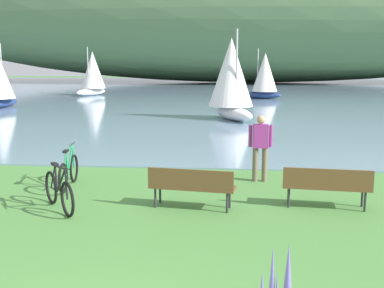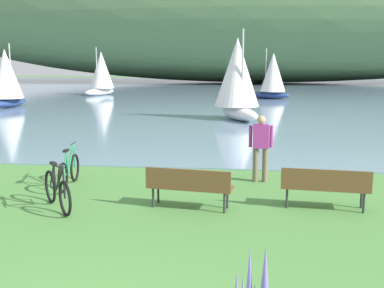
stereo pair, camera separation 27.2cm
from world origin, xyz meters
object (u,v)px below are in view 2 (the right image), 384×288
(bicycle_leaning_near_bench, at_px, (57,191))
(sailboat_far_off, at_px, (237,78))
(bicycle_beside_path, at_px, (69,171))
(park_bench_near_camera, at_px, (189,185))
(park_bench_further_along, at_px, (325,185))
(sailboat_nearest_to_shore, at_px, (6,78))
(person_at_shoreline, at_px, (261,144))
(sailboat_toward_hillside, at_px, (272,75))
(sailboat_mid_bay, at_px, (101,73))

(bicycle_leaning_near_bench, bearing_deg, sailboat_far_off, 77.52)
(bicycle_beside_path, xyz_separation_m, sailboat_far_off, (3.89, 13.95, 1.84))
(park_bench_near_camera, xyz_separation_m, bicycle_leaning_near_bench, (-2.72, -0.32, -0.12))
(park_bench_further_along, distance_m, sailboat_nearest_to_shore, 26.52)
(person_at_shoreline, xyz_separation_m, sailboat_nearest_to_shore, (-16.20, 17.77, 1.06))
(person_at_shoreline, xyz_separation_m, sailboat_far_off, (-0.79, 12.95, 1.26))
(person_at_shoreline, height_order, sailboat_far_off, sailboat_far_off)
(person_at_shoreline, bearing_deg, sailboat_toward_hillside, 86.05)
(park_bench_near_camera, height_order, bicycle_leaning_near_bench, bicycle_leaning_near_bench)
(park_bench_further_along, bearing_deg, sailboat_mid_bay, 114.67)
(sailboat_mid_bay, height_order, sailboat_far_off, sailboat_far_off)
(person_at_shoreline, distance_m, sailboat_toward_hillside, 27.39)
(sailboat_nearest_to_shore, height_order, sailboat_toward_hillside, sailboat_nearest_to_shore)
(sailboat_mid_bay, bearing_deg, park_bench_near_camera, -69.74)
(park_bench_near_camera, bearing_deg, bicycle_leaning_near_bench, -173.36)
(sailboat_far_off, bearing_deg, bicycle_leaning_near_bench, -102.48)
(sailboat_nearest_to_shore, xyz_separation_m, sailboat_far_off, (15.40, -4.83, 0.20))
(park_bench_further_along, xyz_separation_m, bicycle_beside_path, (-5.94, 1.13, -0.12))
(bicycle_leaning_near_bench, xyz_separation_m, person_at_shoreline, (4.27, 2.74, 0.58))
(park_bench_near_camera, relative_size, sailboat_far_off, 0.40)
(bicycle_leaning_near_bench, relative_size, sailboat_mid_bay, 0.32)
(park_bench_near_camera, distance_m, bicycle_beside_path, 3.45)
(sailboat_toward_hillside, bearing_deg, person_at_shoreline, -93.95)
(sailboat_nearest_to_shore, bearing_deg, bicycle_beside_path, -58.49)
(sailboat_nearest_to_shore, bearing_deg, park_bench_further_along, -48.76)
(park_bench_near_camera, distance_m, person_at_shoreline, 2.91)
(sailboat_toward_hillside, xyz_separation_m, sailboat_far_off, (-2.68, -14.36, 0.25))
(park_bench_further_along, xyz_separation_m, sailboat_toward_hillside, (0.63, 29.45, 1.46))
(park_bench_further_along, distance_m, bicycle_leaning_near_bench, 5.56)
(bicycle_leaning_near_bench, bearing_deg, park_bench_near_camera, 6.64)
(park_bench_further_along, relative_size, sailboat_toward_hillside, 0.45)
(sailboat_toward_hillside, bearing_deg, park_bench_near_camera, -96.58)
(park_bench_near_camera, height_order, park_bench_further_along, same)
(bicycle_leaning_near_bench, xyz_separation_m, sailboat_far_off, (3.47, 15.69, 1.84))
(sailboat_nearest_to_shore, relative_size, sailboat_far_off, 0.91)
(sailboat_mid_bay, bearing_deg, sailboat_toward_hillside, -10.30)
(sailboat_far_off, bearing_deg, sailboat_mid_bay, 126.62)
(park_bench_near_camera, bearing_deg, sailboat_far_off, 87.21)
(park_bench_near_camera, xyz_separation_m, bicycle_beside_path, (-3.14, 1.42, -0.12))
(sailboat_nearest_to_shore, height_order, sailboat_far_off, sailboat_far_off)
(bicycle_leaning_near_bench, height_order, sailboat_toward_hillside, sailboat_toward_hillside)
(park_bench_further_along, relative_size, bicycle_leaning_near_bench, 1.30)
(park_bench_further_along, relative_size, sailboat_nearest_to_shore, 0.43)
(park_bench_near_camera, relative_size, bicycle_beside_path, 1.05)
(sailboat_nearest_to_shore, bearing_deg, bicycle_leaning_near_bench, -59.83)
(bicycle_leaning_near_bench, xyz_separation_m, sailboat_nearest_to_shore, (-11.93, 20.52, 1.64))
(bicycle_leaning_near_bench, bearing_deg, sailboat_nearest_to_shore, 120.17)
(park_bench_further_along, xyz_separation_m, bicycle_leaning_near_bench, (-5.53, -0.61, -0.12))
(sailboat_mid_bay, bearing_deg, park_bench_further_along, -65.33)
(sailboat_toward_hillside, bearing_deg, park_bench_further_along, -91.22)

